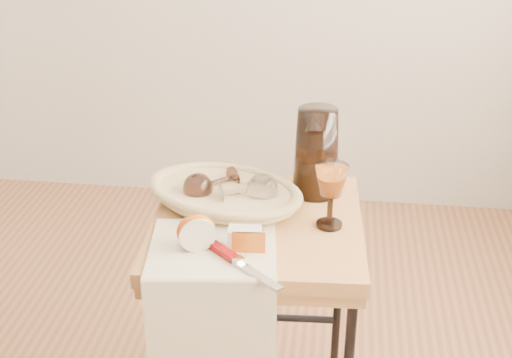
% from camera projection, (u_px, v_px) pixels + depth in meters
% --- Properties ---
extents(side_table, '(0.53, 0.53, 0.64)m').
position_uv_depth(side_table, '(257.00, 326.00, 1.82)').
color(side_table, brown).
rests_on(side_table, floor).
extents(tea_towel, '(0.31, 0.29, 0.01)m').
position_uv_depth(tea_towel, '(213.00, 248.00, 1.55)').
color(tea_towel, '#F3E9C1').
rests_on(tea_towel, side_table).
extents(bread_basket, '(0.41, 0.34, 0.05)m').
position_uv_depth(bread_basket, '(225.00, 196.00, 1.73)').
color(bread_basket, tan).
rests_on(bread_basket, side_table).
extents(goblet_lying_a, '(0.14, 0.14, 0.08)m').
position_uv_depth(goblet_lying_a, '(213.00, 183.00, 1.74)').
color(goblet_lying_a, '#4D2F24').
rests_on(goblet_lying_a, bread_basket).
extents(goblet_lying_b, '(0.15, 0.12, 0.08)m').
position_uv_depth(goblet_lying_b, '(245.00, 191.00, 1.70)').
color(goblet_lying_b, white).
rests_on(goblet_lying_b, bread_basket).
extents(pitcher, '(0.20, 0.27, 0.27)m').
position_uv_depth(pitcher, '(316.00, 152.00, 1.75)').
color(pitcher, black).
rests_on(pitcher, side_table).
extents(wine_goblet, '(0.08, 0.08, 0.16)m').
position_uv_depth(wine_goblet, '(331.00, 196.00, 1.61)').
color(wine_goblet, white).
rests_on(wine_goblet, side_table).
extents(apple_half, '(0.10, 0.07, 0.08)m').
position_uv_depth(apple_half, '(196.00, 231.00, 1.54)').
color(apple_half, '#CC0F00').
rests_on(apple_half, tea_towel).
extents(apple_wedge, '(0.08, 0.04, 0.05)m').
position_uv_depth(apple_wedge, '(245.00, 238.00, 1.54)').
color(apple_wedge, beige).
rests_on(apple_wedge, tea_towel).
extents(table_knife, '(0.18, 0.16, 0.02)m').
position_uv_depth(table_knife, '(241.00, 263.00, 1.48)').
color(table_knife, silver).
rests_on(table_knife, tea_towel).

